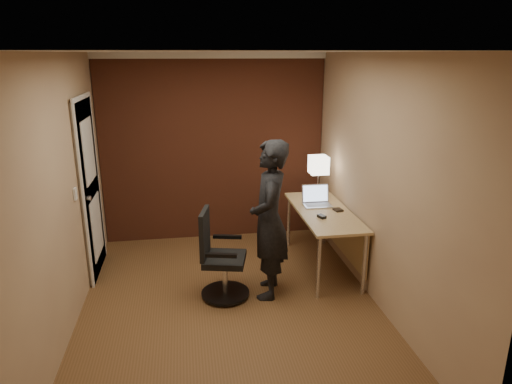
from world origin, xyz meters
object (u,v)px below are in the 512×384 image
(desk_lamp, at_px, (319,165))
(laptop, at_px, (316,199))
(wallet, at_px, (338,210))
(person, at_px, (269,220))
(desk, at_px, (329,220))
(office_chair, at_px, (219,260))
(mouse, at_px, (322,216))

(desk_lamp, xyz_separation_m, laptop, (-0.09, -0.27, -0.35))
(laptop, xyz_separation_m, wallet, (0.18, -0.26, -0.05))
(person, bearing_deg, laptop, 148.36)
(wallet, height_order, person, person)
(desk, xyz_separation_m, desk_lamp, (-0.00, 0.50, 0.55))
(laptop, distance_m, person, 1.02)
(desk, bearing_deg, desk_lamp, 90.42)
(office_chair, distance_m, person, 0.68)
(laptop, distance_m, mouse, 0.47)
(desk, height_order, office_chair, office_chair)
(desk_lamp, distance_m, wallet, 0.68)
(desk, xyz_separation_m, wallet, (0.09, -0.04, 0.14))
(desk_lamp, relative_size, laptop, 1.60)
(office_chair, xyz_separation_m, person, (0.53, -0.01, 0.42))
(desk, xyz_separation_m, laptop, (-0.10, 0.22, 0.19))
(wallet, bearing_deg, person, -152.96)
(office_chair, bearing_deg, desk, 19.94)
(laptop, height_order, office_chair, same)
(laptop, relative_size, mouse, 3.34)
(desk, relative_size, laptop, 4.49)
(desk, relative_size, office_chair, 1.59)
(desk, bearing_deg, mouse, -125.46)
(desk, height_order, mouse, mouse)
(mouse, bearing_deg, desk, 32.55)
(wallet, bearing_deg, mouse, -142.28)
(desk_lamp, bearing_deg, desk, -89.58)
(desk, xyz_separation_m, mouse, (-0.17, -0.24, 0.14))
(office_chair, bearing_deg, mouse, 11.90)
(desk_lamp, bearing_deg, laptop, -108.93)
(desk, xyz_separation_m, office_chair, (-1.34, -0.49, -0.19))
(desk_lamp, height_order, wallet, desk_lamp)
(wallet, relative_size, office_chair, 0.12)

